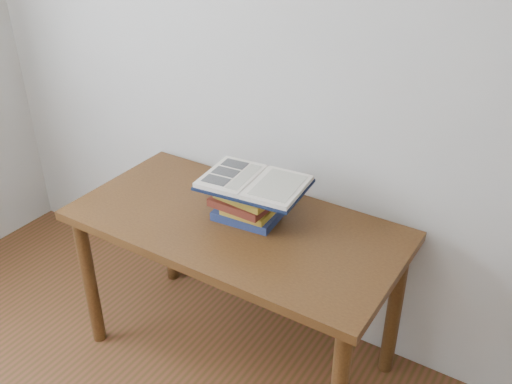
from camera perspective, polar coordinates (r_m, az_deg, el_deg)
The scene contains 3 objects.
desk at distance 2.28m, azimuth -2.04°, elevation -5.07°, with size 1.31×0.66×0.70m.
book_stack at distance 2.21m, azimuth -0.96°, elevation -0.97°, with size 0.27×0.19×0.15m.
open_book at distance 2.16m, azimuth -0.19°, elevation 0.95°, with size 0.42×0.31×0.03m.
Camera 1 is at (1.00, -0.16, 1.92)m, focal length 40.00 mm.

